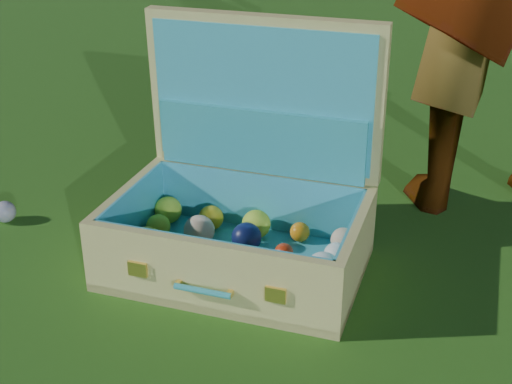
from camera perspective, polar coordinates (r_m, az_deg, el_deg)
name	(u,v)px	position (r m, az deg, el deg)	size (l,w,h in m)	color
ground	(165,279)	(1.73, -7.29, -6.94)	(60.00, 60.00, 0.00)	#215114
stray_ball	(5,212)	(2.07, -19.45, -1.50)	(0.06, 0.06, 0.06)	#4368AE
suitcase	(245,199)	(1.73, -0.86, -0.53)	(0.70, 0.59, 0.58)	#D0C470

